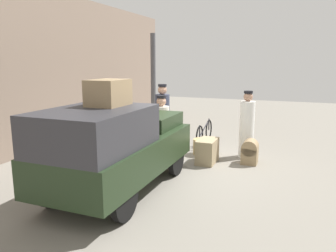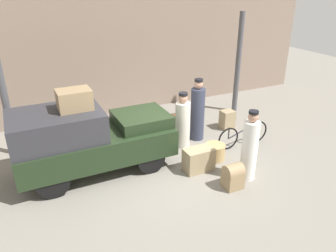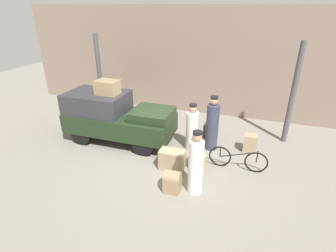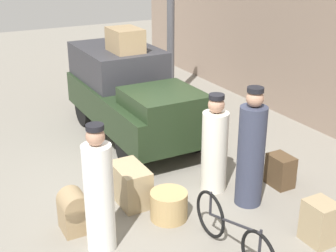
{
  "view_description": "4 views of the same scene",
  "coord_description": "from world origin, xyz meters",
  "px_view_note": "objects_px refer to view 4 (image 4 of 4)",
  "views": [
    {
      "loc": [
        -7.06,
        -2.71,
        2.49
      ],
      "look_at": [
        0.2,
        0.2,
        0.95
      ],
      "focal_mm": 35.0,
      "sensor_mm": 36.0,
      "label": 1
    },
    {
      "loc": [
        -3.19,
        -6.77,
        4.45
      ],
      "look_at": [
        0.2,
        0.2,
        0.95
      ],
      "focal_mm": 35.0,
      "sensor_mm": 36.0,
      "label": 2
    },
    {
      "loc": [
        2.61,
        -7.0,
        4.48
      ],
      "look_at": [
        0.2,
        0.2,
        0.95
      ],
      "focal_mm": 28.0,
      "sensor_mm": 36.0,
      "label": 3
    },
    {
      "loc": [
        6.46,
        -3.19,
        3.81
      ],
      "look_at": [
        0.2,
        0.2,
        0.95
      ],
      "focal_mm": 50.0,
      "sensor_mm": 36.0,
      "label": 4
    }
  ],
  "objects_px": {
    "suitcase_black_upright": "(280,171)",
    "trunk_umber_medium": "(320,222)",
    "trunk_wicker_pale": "(131,185)",
    "porter_standing_middle": "(251,152)",
    "wicker_basket": "(169,205)",
    "trunk_large_brown": "(74,211)",
    "trunk_on_truck_roof": "(125,40)",
    "bicycle": "(233,233)",
    "porter_lifting_near_truck": "(215,148)",
    "truck": "(131,92)",
    "porter_with_bicycle": "(99,194)"
  },
  "relations": [
    {
      "from": "bicycle",
      "to": "trunk_umber_medium",
      "type": "distance_m",
      "value": 1.24
    },
    {
      "from": "truck",
      "to": "bicycle",
      "type": "relative_size",
      "value": 2.2
    },
    {
      "from": "trunk_large_brown",
      "to": "trunk_on_truck_roof",
      "type": "height_order",
      "value": "trunk_on_truck_roof"
    },
    {
      "from": "suitcase_black_upright",
      "to": "trunk_on_truck_roof",
      "type": "bearing_deg",
      "value": -159.6
    },
    {
      "from": "wicker_basket",
      "to": "trunk_wicker_pale",
      "type": "bearing_deg",
      "value": -156.44
    },
    {
      "from": "truck",
      "to": "bicycle",
      "type": "height_order",
      "value": "truck"
    },
    {
      "from": "porter_lifting_near_truck",
      "to": "trunk_wicker_pale",
      "type": "relative_size",
      "value": 2.17
    },
    {
      "from": "porter_with_bicycle",
      "to": "wicker_basket",
      "type": "bearing_deg",
      "value": 100.08
    },
    {
      "from": "trunk_large_brown",
      "to": "suitcase_black_upright",
      "type": "relative_size",
      "value": 1.14
    },
    {
      "from": "bicycle",
      "to": "porter_with_bicycle",
      "type": "bearing_deg",
      "value": -124.38
    },
    {
      "from": "wicker_basket",
      "to": "porter_with_bicycle",
      "type": "xyz_separation_m",
      "value": [
        0.2,
        -1.11,
        0.59
      ]
    },
    {
      "from": "trunk_large_brown",
      "to": "trunk_on_truck_roof",
      "type": "bearing_deg",
      "value": 144.51
    },
    {
      "from": "bicycle",
      "to": "trunk_large_brown",
      "type": "bearing_deg",
      "value": -133.77
    },
    {
      "from": "bicycle",
      "to": "porter_standing_middle",
      "type": "height_order",
      "value": "porter_standing_middle"
    },
    {
      "from": "trunk_umber_medium",
      "to": "bicycle",
      "type": "bearing_deg",
      "value": -103.76
    },
    {
      "from": "truck",
      "to": "suitcase_black_upright",
      "type": "height_order",
      "value": "truck"
    },
    {
      "from": "porter_with_bicycle",
      "to": "bicycle",
      "type": "bearing_deg",
      "value": 55.62
    },
    {
      "from": "porter_with_bicycle",
      "to": "trunk_large_brown",
      "type": "height_order",
      "value": "porter_with_bicycle"
    },
    {
      "from": "porter_with_bicycle",
      "to": "porter_standing_middle",
      "type": "height_order",
      "value": "porter_standing_middle"
    },
    {
      "from": "trunk_wicker_pale",
      "to": "porter_standing_middle",
      "type": "bearing_deg",
      "value": 60.87
    },
    {
      "from": "porter_lifting_near_truck",
      "to": "wicker_basket",
      "type": "bearing_deg",
      "value": -68.17
    },
    {
      "from": "porter_with_bicycle",
      "to": "porter_standing_middle",
      "type": "distance_m",
      "value": 2.4
    },
    {
      "from": "bicycle",
      "to": "trunk_on_truck_roof",
      "type": "distance_m",
      "value": 4.82
    },
    {
      "from": "porter_with_bicycle",
      "to": "porter_lifting_near_truck",
      "type": "height_order",
      "value": "porter_with_bicycle"
    },
    {
      "from": "suitcase_black_upright",
      "to": "trunk_umber_medium",
      "type": "bearing_deg",
      "value": -21.93
    },
    {
      "from": "wicker_basket",
      "to": "porter_with_bicycle",
      "type": "distance_m",
      "value": 1.28
    },
    {
      "from": "wicker_basket",
      "to": "trunk_umber_medium",
      "type": "distance_m",
      "value": 2.09
    },
    {
      "from": "porter_with_bicycle",
      "to": "porter_lifting_near_truck",
      "type": "xyz_separation_m",
      "value": [
        -0.62,
        2.17,
        -0.07
      ]
    },
    {
      "from": "trunk_large_brown",
      "to": "trunk_wicker_pale",
      "type": "xyz_separation_m",
      "value": [
        -0.32,
        1.0,
        -0.01
      ]
    },
    {
      "from": "porter_standing_middle",
      "to": "trunk_large_brown",
      "type": "xyz_separation_m",
      "value": [
        -0.56,
        -2.58,
        -0.55
      ]
    },
    {
      "from": "trunk_large_brown",
      "to": "trunk_wicker_pale",
      "type": "distance_m",
      "value": 1.05
    },
    {
      "from": "porter_standing_middle",
      "to": "trunk_wicker_pale",
      "type": "xyz_separation_m",
      "value": [
        -0.88,
        -1.58,
        -0.56
      ]
    },
    {
      "from": "wicker_basket",
      "to": "suitcase_black_upright",
      "type": "relative_size",
      "value": 1.03
    },
    {
      "from": "bicycle",
      "to": "porter_standing_middle",
      "type": "distance_m",
      "value": 1.47
    },
    {
      "from": "porter_standing_middle",
      "to": "trunk_wicker_pale",
      "type": "bearing_deg",
      "value": -119.13
    },
    {
      "from": "bicycle",
      "to": "porter_standing_middle",
      "type": "bearing_deg",
      "value": 134.18
    },
    {
      "from": "porter_lifting_near_truck",
      "to": "trunk_large_brown",
      "type": "distance_m",
      "value": 2.39
    },
    {
      "from": "suitcase_black_upright",
      "to": "porter_with_bicycle",
      "type": "bearing_deg",
      "value": -86.6
    },
    {
      "from": "porter_with_bicycle",
      "to": "porter_standing_middle",
      "type": "bearing_deg",
      "value": 90.01
    },
    {
      "from": "trunk_wicker_pale",
      "to": "porter_with_bicycle",
      "type": "bearing_deg",
      "value": -42.79
    },
    {
      "from": "porter_with_bicycle",
      "to": "suitcase_black_upright",
      "type": "bearing_deg",
      "value": 93.4
    },
    {
      "from": "truck",
      "to": "porter_with_bicycle",
      "type": "height_order",
      "value": "porter_with_bicycle"
    },
    {
      "from": "wicker_basket",
      "to": "porter_lifting_near_truck",
      "type": "relative_size",
      "value": 0.34
    },
    {
      "from": "wicker_basket",
      "to": "trunk_umber_medium",
      "type": "xyz_separation_m",
      "value": [
        1.46,
        1.5,
        0.09
      ]
    },
    {
      "from": "wicker_basket",
      "to": "porter_lifting_near_truck",
      "type": "height_order",
      "value": "porter_lifting_near_truck"
    },
    {
      "from": "trunk_large_brown",
      "to": "porter_with_bicycle",
      "type": "bearing_deg",
      "value": 17.93
    },
    {
      "from": "bicycle",
      "to": "suitcase_black_upright",
      "type": "bearing_deg",
      "value": 122.79
    },
    {
      "from": "truck",
      "to": "bicycle",
      "type": "xyz_separation_m",
      "value": [
        4.31,
        -0.54,
        -0.59
      ]
    },
    {
      "from": "wicker_basket",
      "to": "porter_lifting_near_truck",
      "type": "distance_m",
      "value": 1.25
    },
    {
      "from": "porter_lifting_near_truck",
      "to": "trunk_on_truck_roof",
      "type": "height_order",
      "value": "trunk_on_truck_roof"
    }
  ]
}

